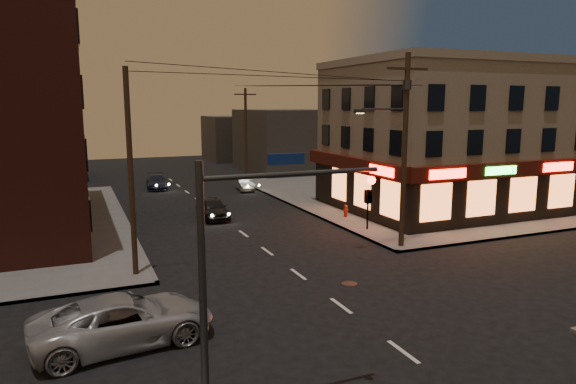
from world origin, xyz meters
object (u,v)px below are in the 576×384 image
sedan_near (212,208)px  sedan_mid (245,184)px  sedan_far (157,182)px  suv_cross (124,320)px  fire_hydrant (346,210)px

sedan_near → sedan_mid: (5.58, 10.16, -0.12)m
sedan_near → sedan_far: bearing=96.4°
suv_cross → sedan_mid: (12.85, 27.01, -0.20)m
sedan_mid → sedan_far: sedan_far is taller
sedan_far → fire_hydrant: bearing=-55.6°
fire_hydrant → sedan_near: bearing=155.7°
suv_cross → sedan_far: suv_cross is taller
sedan_far → suv_cross: bearing=-94.7°
sedan_far → fire_hydrant: (9.69, -17.76, -0.03)m
fire_hydrant → sedan_mid: bearing=100.5°
sedan_mid → sedan_far: 8.14m
sedan_near → suv_cross: bearing=-113.2°
sedan_near → fire_hydrant: size_ratio=5.02×
sedan_near → sedan_far: 14.17m
suv_cross → sedan_near: size_ratio=1.37×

